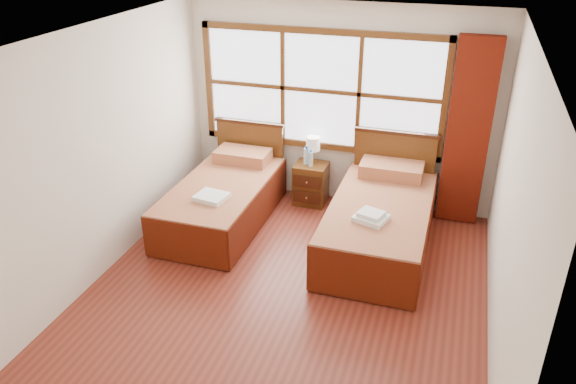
% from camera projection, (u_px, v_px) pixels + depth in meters
% --- Properties ---
extents(floor, '(4.50, 4.50, 0.00)m').
position_uv_depth(floor, '(286.00, 291.00, 5.84)').
color(floor, maroon).
rests_on(floor, ground).
extents(ceiling, '(4.50, 4.50, 0.00)m').
position_uv_depth(ceiling, '(286.00, 37.00, 4.67)').
color(ceiling, white).
rests_on(ceiling, wall_back).
extents(wall_back, '(4.00, 0.00, 4.00)m').
position_uv_depth(wall_back, '(340.00, 107.00, 7.17)').
color(wall_back, silver).
rests_on(wall_back, floor).
extents(wall_left, '(0.00, 4.50, 4.50)m').
position_uv_depth(wall_left, '(102.00, 153.00, 5.80)').
color(wall_left, silver).
rests_on(wall_left, floor).
extents(wall_right, '(0.00, 4.50, 4.50)m').
position_uv_depth(wall_right, '(512.00, 209.00, 4.72)').
color(wall_right, silver).
rests_on(wall_right, floor).
extents(window, '(3.16, 0.06, 1.56)m').
position_uv_depth(window, '(321.00, 91.00, 7.12)').
color(window, white).
rests_on(window, wall_back).
extents(curtain, '(0.50, 0.16, 2.30)m').
position_uv_depth(curtain, '(468.00, 133.00, 6.68)').
color(curtain, '#66170A').
rests_on(curtain, wall_back).
extents(bed_left, '(1.05, 2.07, 1.02)m').
position_uv_depth(bed_left, '(224.00, 198.00, 7.05)').
color(bed_left, '#381A0B').
rests_on(bed_left, floor).
extents(bed_right, '(1.12, 2.18, 1.09)m').
position_uv_depth(bed_right, '(380.00, 220.00, 6.50)').
color(bed_right, '#381A0B').
rests_on(bed_right, floor).
extents(nightstand, '(0.42, 0.42, 0.56)m').
position_uv_depth(nightstand, '(311.00, 184.00, 7.49)').
color(nightstand, '#583213').
rests_on(nightstand, floor).
extents(towels_left, '(0.39, 0.35, 0.05)m').
position_uv_depth(towels_left, '(211.00, 197.00, 6.51)').
color(towels_left, white).
rests_on(towels_left, bed_left).
extents(towels_right, '(0.40, 0.38, 0.10)m').
position_uv_depth(towels_right, '(371.00, 217.00, 5.97)').
color(towels_right, white).
rests_on(towels_right, bed_right).
extents(lamp, '(0.18, 0.18, 0.35)m').
position_uv_depth(lamp, '(313.00, 144.00, 7.33)').
color(lamp, gold).
rests_on(lamp, nightstand).
extents(bottle_near, '(0.06, 0.06, 0.24)m').
position_uv_depth(bottle_near, '(306.00, 156.00, 7.34)').
color(bottle_near, '#BCE1F2').
rests_on(bottle_near, nightstand).
extents(bottle_far, '(0.06, 0.06, 0.22)m').
position_uv_depth(bottle_far, '(311.00, 159.00, 7.28)').
color(bottle_far, '#BCE1F2').
rests_on(bottle_far, nightstand).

